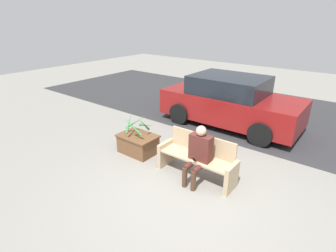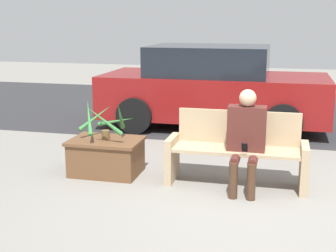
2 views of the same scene
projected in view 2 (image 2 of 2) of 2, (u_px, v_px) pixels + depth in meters
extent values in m
plane|color=gray|center=(241.00, 203.00, 5.28)|extent=(30.00, 30.00, 0.00)
cube|color=#2D2D30|center=(263.00, 111.00, 10.49)|extent=(20.00, 6.00, 0.01)
cube|color=tan|center=(172.00, 159.00, 5.97)|extent=(0.09, 0.50, 0.58)
cube|color=tan|center=(304.00, 168.00, 5.59)|extent=(0.09, 0.50, 0.58)
cube|color=tan|center=(236.00, 150.00, 5.74)|extent=(1.53, 0.46, 0.04)
cube|color=tan|center=(239.00, 127.00, 5.91)|extent=(1.53, 0.04, 0.43)
cube|color=#51231E|center=(247.00, 128.00, 5.62)|extent=(0.45, 0.22, 0.54)
sphere|color=tan|center=(248.00, 98.00, 5.51)|extent=(0.20, 0.20, 0.20)
cylinder|color=#51231E|center=(236.00, 158.00, 5.52)|extent=(0.11, 0.40, 0.11)
cylinder|color=#51231E|center=(253.00, 160.00, 5.47)|extent=(0.11, 0.40, 0.11)
cylinder|color=#472D1E|center=(233.00, 181.00, 5.38)|extent=(0.10, 0.10, 0.43)
cylinder|color=#472D1E|center=(251.00, 182.00, 5.33)|extent=(0.10, 0.10, 0.43)
cube|color=black|center=(245.00, 147.00, 5.44)|extent=(0.07, 0.09, 0.12)
cube|color=brown|center=(106.00, 157.00, 6.23)|extent=(0.89, 0.62, 0.47)
cube|color=brown|center=(106.00, 141.00, 6.18)|extent=(0.94, 0.67, 0.04)
cylinder|color=brown|center=(106.00, 135.00, 6.16)|extent=(0.11, 0.11, 0.12)
cone|color=#387F3D|center=(120.00, 116.00, 6.10)|extent=(0.15, 0.45, 0.43)
cone|color=#387F3D|center=(116.00, 121.00, 6.38)|extent=(0.56, 0.16, 0.19)
cone|color=#387F3D|center=(95.00, 118.00, 6.31)|extent=(0.36, 0.46, 0.32)
cone|color=#387F3D|center=(89.00, 117.00, 6.06)|extent=(0.26, 0.43, 0.42)
cone|color=#387F3D|center=(104.00, 120.00, 5.90)|extent=(0.46, 0.20, 0.41)
cube|color=maroon|center=(214.00, 95.00, 8.88)|extent=(4.19, 1.80, 0.79)
cube|color=black|center=(209.00, 60.00, 8.75)|extent=(2.18, 1.66, 0.54)
cylinder|color=black|center=(283.00, 123.00, 7.78)|extent=(0.66, 0.18, 0.66)
cylinder|color=black|center=(283.00, 104.00, 9.49)|extent=(0.66, 0.18, 0.66)
cylinder|color=black|center=(134.00, 116.00, 8.39)|extent=(0.66, 0.18, 0.66)
cylinder|color=black|center=(160.00, 99.00, 10.09)|extent=(0.66, 0.18, 0.66)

